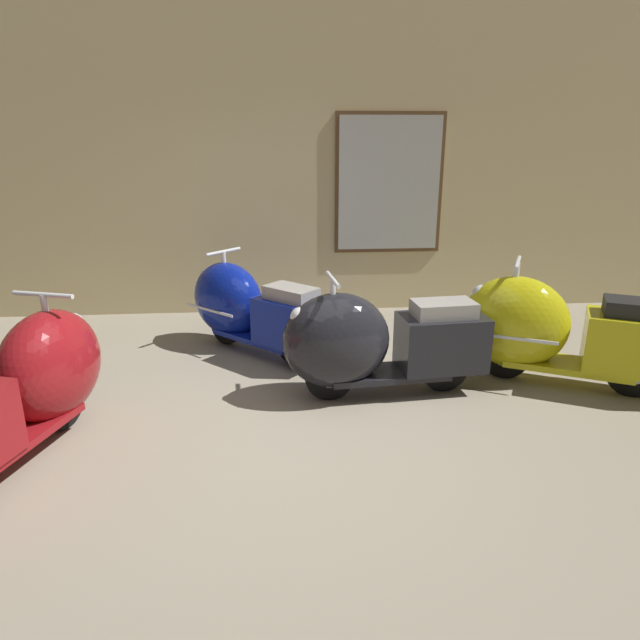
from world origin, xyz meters
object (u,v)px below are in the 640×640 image
at_px(scooter_1, 246,307).
at_px(scooter_3, 549,330).
at_px(scooter_2, 369,343).
at_px(scooter_0, 24,386).

bearing_deg(scooter_1, scooter_3, -157.65).
height_order(scooter_2, scooter_3, scooter_3).
distance_m(scooter_0, scooter_2, 2.46).
bearing_deg(scooter_2, scooter_1, -52.45).
bearing_deg(scooter_1, scooter_0, 95.30).
xyz_separation_m(scooter_0, scooter_1, (1.36, 1.74, -0.03)).
bearing_deg(scooter_3, scooter_0, 37.61).
bearing_deg(scooter_3, scooter_1, 5.60).
bearing_deg(scooter_0, scooter_3, -61.65).
distance_m(scooter_0, scooter_3, 3.98).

